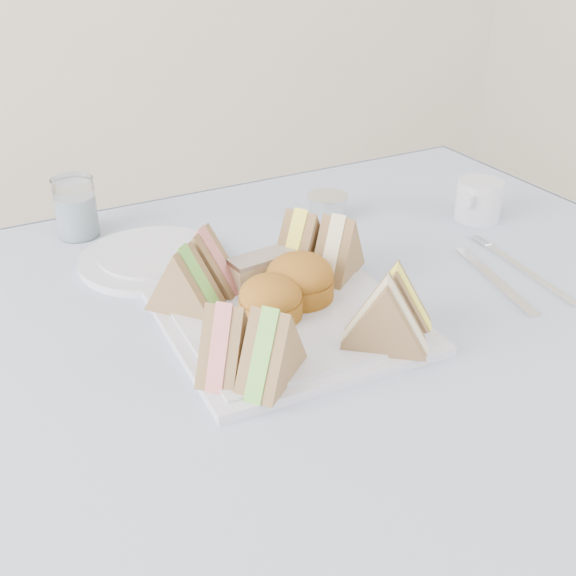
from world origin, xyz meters
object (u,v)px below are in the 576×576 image
serving_plate (288,320)px  water_glass (76,207)px  table (362,550)px  creamer_jug (479,200)px

serving_plate → water_glass: bearing=115.6°
water_glass → table: bearing=-60.2°
table → creamer_jug: 0.55m
table → water_glass: 0.65m
table → serving_plate: bearing=147.0°
serving_plate → creamer_jug: 0.43m
serving_plate → water_glass: water_glass is taller
water_glass → creamer_jug: bearing=-22.4°
serving_plate → water_glass: 0.40m
serving_plate → creamer_jug: creamer_jug is taller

